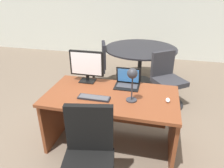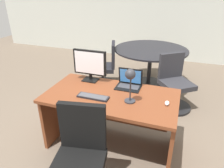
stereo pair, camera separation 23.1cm
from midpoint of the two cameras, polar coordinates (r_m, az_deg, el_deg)
ground at (r=4.08m, az=8.41°, el=-2.48°), size 12.00×12.00×0.00m
back_wall at (r=5.89m, az=14.12°, el=20.06°), size 10.00×0.10×2.80m
desk at (r=2.59m, az=2.61°, el=-6.66°), size 1.54×0.82×0.74m
monitor at (r=2.72m, az=-3.67°, el=5.49°), size 0.45×0.16×0.42m
laptop at (r=2.64m, az=7.30°, el=0.77°), size 0.31×0.24×0.23m
keyboard at (r=2.38m, az=-2.44°, el=-3.57°), size 0.37×0.11×0.02m
mouse at (r=2.35m, az=17.55°, el=-5.07°), size 0.05×0.08×0.04m
desk_lamp at (r=2.17m, az=8.04°, el=1.37°), size 0.12×0.14×0.39m
office_chair at (r=2.08m, az=-5.34°, el=-21.23°), size 0.56×0.57×0.96m
meeting_table at (r=4.25m, az=11.95°, el=6.99°), size 1.42×1.42×0.77m
meeting_chair_near at (r=4.26m, az=-0.19°, el=4.13°), size 0.59×0.58×0.88m
meeting_chair_far at (r=3.64m, az=18.36°, el=-0.68°), size 0.65×0.65×0.90m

